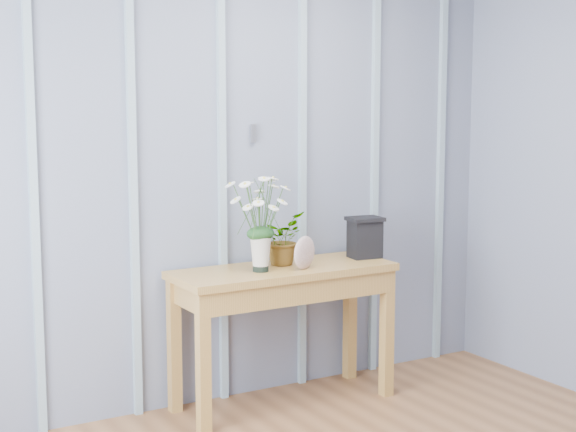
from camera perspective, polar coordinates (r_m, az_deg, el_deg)
room_shell at (r=3.43m, az=1.70°, el=13.34°), size 4.00×4.50×2.50m
sideboard at (r=4.71m, az=-0.31°, el=-4.69°), size 1.20×0.45×0.75m
daisy_vase at (r=4.52m, az=-1.79°, el=0.40°), size 0.36×0.28×0.52m
spider_plant at (r=4.74m, az=-0.44°, el=-1.47°), size 0.33×0.33×0.28m
felt_disc_vessel at (r=4.61m, az=1.07°, el=-2.38°), size 0.18×0.11×0.18m
carved_box at (r=4.95m, az=4.99°, el=-1.36°), size 0.21×0.17×0.23m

